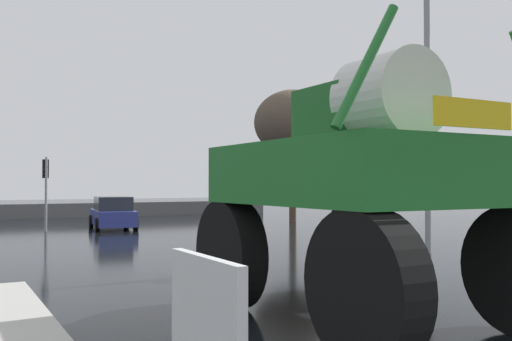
% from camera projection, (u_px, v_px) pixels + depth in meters
% --- Properties ---
extents(ground_plane, '(120.00, 120.00, 0.00)m').
position_uv_depth(ground_plane, '(112.00, 246.00, 19.88)').
color(ground_plane, black).
extents(oversize_sprayer, '(4.03, 5.50, 4.31)m').
position_uv_depth(oversize_sprayer, '(364.00, 187.00, 9.15)').
color(oversize_sprayer, black).
rests_on(oversize_sprayer, ground).
extents(sedan_ahead, '(2.25, 4.27, 1.52)m').
position_uv_depth(sedan_ahead, '(113.00, 214.00, 27.46)').
color(sedan_ahead, navy).
rests_on(sedan_ahead, ground).
extents(traffic_signal_near_right, '(0.24, 0.54, 4.11)m').
position_uv_depth(traffic_signal_near_right, '(343.00, 152.00, 15.47)').
color(traffic_signal_near_right, gray).
rests_on(traffic_signal_near_right, ground).
extents(traffic_signal_far_left, '(0.24, 0.55, 3.32)m').
position_uv_depth(traffic_signal_far_left, '(46.00, 177.00, 26.08)').
color(traffic_signal_far_left, gray).
rests_on(traffic_signal_far_left, ground).
extents(streetlight_near_right, '(2.30, 0.24, 8.71)m').
position_uv_depth(streetlight_near_right, '(431.00, 96.00, 17.98)').
color(streetlight_near_right, gray).
rests_on(streetlight_near_right, ground).
extents(bare_tree_right, '(4.30, 4.30, 7.35)m').
position_uv_depth(bare_tree_right, '(293.00, 123.00, 32.26)').
color(bare_tree_right, '#473828').
rests_on(bare_tree_right, ground).
extents(roadside_barrier, '(30.92, 0.24, 0.90)m').
position_uv_depth(roadside_barrier, '(39.00, 211.00, 35.12)').
color(roadside_barrier, '#59595B').
rests_on(roadside_barrier, ground).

